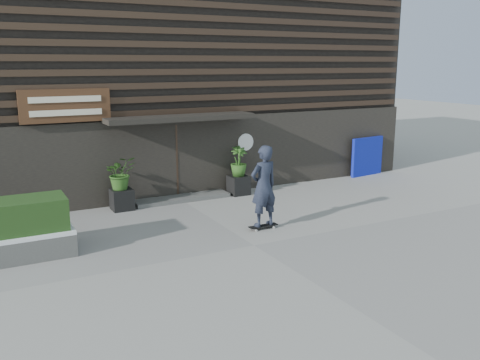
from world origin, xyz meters
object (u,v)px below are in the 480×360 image
planter_pot_right (239,185)px  blue_tarp (367,156)px  skateboarder (264,186)px  planter_pot_left (122,199)px

planter_pot_right → blue_tarp: (5.59, 0.30, 0.42)m
planter_pot_right → skateboarder: (-1.10, -3.45, 0.82)m
planter_pot_left → planter_pot_right: bearing=0.0°
planter_pot_right → blue_tarp: size_ratio=0.39×
planter_pot_left → skateboarder: 4.46m
planter_pot_left → blue_tarp: 9.40m
blue_tarp → skateboarder: 7.68m
planter_pot_left → planter_pot_right: (3.80, 0.00, 0.00)m
planter_pot_left → blue_tarp: (9.39, 0.30, 0.42)m
planter_pot_left → skateboarder: size_ratio=0.28×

